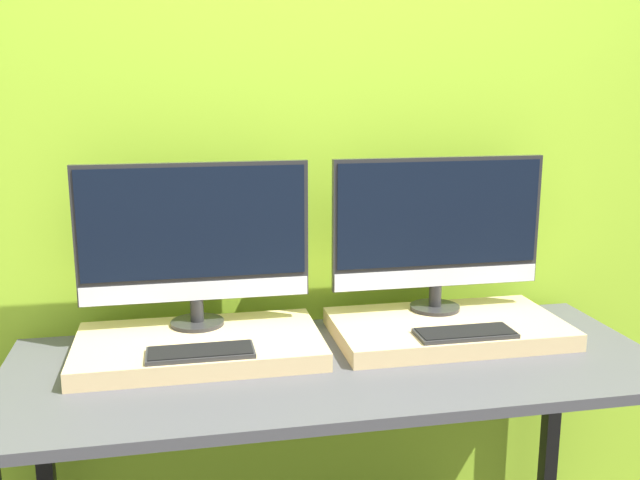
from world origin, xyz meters
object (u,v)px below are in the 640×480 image
Objects in this scene: monitor_left at (194,237)px; monitor_right at (438,227)px; keyboard_left at (201,352)px; keyboard_right at (465,333)px.

monitor_left is 1.00× the size of monitor_right.
monitor_left is at bearing 90.00° from keyboard_left.
keyboard_right is (0.76, -0.25, -0.26)m from monitor_left.
monitor_left and monitor_right have the same top height.
monitor_right is (0.76, 0.25, 0.26)m from keyboard_left.
monitor_right reaches higher than keyboard_left.
keyboard_left is at bearing -161.82° from monitor_right.
monitor_right is 0.36m from keyboard_right.
keyboard_left is 1.00× the size of keyboard_right.
keyboard_right is at bearing -18.18° from monitor_left.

